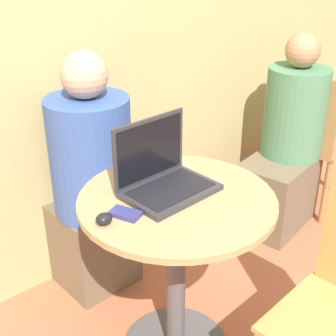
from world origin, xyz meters
name	(u,v)px	position (x,y,z in m)	size (l,w,h in m)	color
back_wall	(58,15)	(0.00, 0.78, 1.30)	(7.00, 0.05, 2.60)	tan
round_table	(177,248)	(0.00, 0.00, 0.53)	(0.72, 0.72, 0.75)	#4C4C51
laptop	(163,176)	(0.00, 0.08, 0.81)	(0.35, 0.25, 0.26)	#2D2D33
cell_phone	(125,214)	(-0.22, 0.02, 0.76)	(0.10, 0.12, 0.02)	navy
computer_mouse	(104,219)	(-0.30, 0.02, 0.77)	(0.06, 0.05, 0.04)	black
person_seated	(87,194)	(-0.02, 0.64, 0.49)	(0.38, 0.58, 1.19)	brown
chair_background	(310,142)	(1.41, 0.37, 0.46)	(0.47, 0.47, 0.90)	#9E7042
person_background	(286,150)	(1.17, 0.37, 0.47)	(0.57, 0.43, 1.14)	brown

